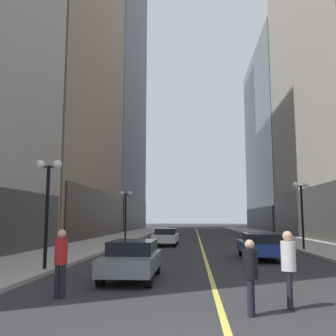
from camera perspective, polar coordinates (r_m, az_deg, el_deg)
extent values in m
plane|color=#2D2D30|center=(40.36, 4.74, -10.56)|extent=(200.00, 200.00, 0.00)
cube|color=#ADA8A0|center=(41.07, -7.05, -10.37)|extent=(4.50, 78.00, 0.15)
cube|color=#ADA8A0|center=(41.32, 16.43, -10.11)|extent=(4.50, 78.00, 0.15)
cube|color=#E5D64C|center=(40.36, 4.74, -10.55)|extent=(0.16, 70.00, 0.01)
cube|color=gray|center=(47.98, -16.38, 19.96)|extent=(10.99, 24.00, 48.11)
cube|color=#332A23|center=(41.04, -10.37, -6.92)|extent=(0.50, 22.80, 5.00)
cube|color=slate|center=(73.28, -10.49, 15.40)|extent=(14.65, 26.00, 61.14)
cube|color=#212327|center=(66.06, -4.95, -7.22)|extent=(0.50, 24.70, 5.00)
cube|color=#3A3935|center=(41.36, 19.66, -6.61)|extent=(0.50, 22.80, 5.00)
cube|color=slate|center=(69.18, 19.11, 4.20)|extent=(14.41, 26.00, 31.48)
cube|color=#212327|center=(66.26, 13.65, -7.57)|extent=(0.50, 24.70, 3.78)
cube|color=slate|center=(13.40, -5.49, -14.06)|extent=(1.71, 4.04, 0.55)
cube|color=black|center=(13.56, -5.32, -11.97)|extent=(1.50, 2.26, 0.50)
cylinder|color=black|center=(11.95, -3.02, -16.21)|extent=(0.22, 0.64, 0.64)
cylinder|color=black|center=(12.20, -10.14, -15.92)|extent=(0.22, 0.64, 0.64)
cylinder|color=black|center=(14.74, -1.69, -14.57)|extent=(0.22, 0.64, 0.64)
cylinder|color=black|center=(14.94, -7.47, -14.42)|extent=(0.22, 0.64, 0.64)
cube|color=navy|center=(20.41, 13.94, -11.63)|extent=(1.92, 4.68, 0.55)
cube|color=black|center=(20.15, 14.01, -10.33)|extent=(1.69, 2.62, 0.50)
cylinder|color=black|center=(21.93, 11.02, -12.14)|extent=(0.22, 0.64, 0.64)
cylinder|color=black|center=(22.19, 15.39, -11.95)|extent=(0.22, 0.64, 0.64)
cylinder|color=black|center=(18.70, 12.26, -12.92)|extent=(0.22, 0.64, 0.64)
cylinder|color=black|center=(19.00, 17.36, -12.66)|extent=(0.22, 0.64, 0.64)
cube|color=silver|center=(29.04, -0.31, -10.58)|extent=(1.82, 4.07, 0.55)
cube|color=black|center=(29.22, -0.27, -9.63)|extent=(1.57, 2.29, 0.50)
cylinder|color=black|center=(27.59, 0.98, -11.31)|extent=(0.23, 0.64, 0.64)
cylinder|color=black|center=(27.74, -2.15, -11.29)|extent=(0.23, 0.64, 0.64)
cylinder|color=black|center=(30.41, 1.37, -10.96)|extent=(0.23, 0.64, 0.64)
cylinder|color=black|center=(30.54, -1.47, -10.95)|extent=(0.23, 0.64, 0.64)
cylinder|color=black|center=(9.56, 18.02, -17.33)|extent=(0.14, 0.14, 0.87)
cylinder|color=black|center=(9.71, 18.01, -17.17)|extent=(0.14, 0.14, 0.87)
cylinder|color=silver|center=(9.53, 17.82, -12.61)|extent=(0.41, 0.41, 0.69)
sphere|color=tan|center=(9.50, 17.70, -9.82)|extent=(0.24, 0.24, 0.24)
cylinder|color=black|center=(8.91, 12.60, -18.53)|extent=(0.14, 0.14, 0.79)
cylinder|color=black|center=(8.75, 12.42, -18.73)|extent=(0.14, 0.14, 0.79)
cylinder|color=black|center=(8.72, 12.38, -14.05)|extent=(0.43, 0.43, 0.63)
sphere|color=tan|center=(8.68, 12.29, -11.29)|extent=(0.21, 0.21, 0.21)
cylinder|color=black|center=(10.79, -15.68, -16.25)|extent=(0.14, 0.14, 0.87)
cylinder|color=black|center=(10.84, -16.51, -16.18)|extent=(0.14, 0.14, 0.87)
cylinder|color=#B21E1E|center=(10.73, -15.94, -12.08)|extent=(0.34, 0.34, 0.69)
sphere|color=tan|center=(10.70, -15.85, -9.60)|extent=(0.24, 0.24, 0.24)
cylinder|color=black|center=(15.70, -17.97, -7.27)|extent=(0.14, 0.14, 4.20)
cylinder|color=black|center=(15.83, -17.66, 0.17)|extent=(0.80, 0.06, 0.06)
sphere|color=white|center=(15.97, -18.82, 0.51)|extent=(0.36, 0.36, 0.36)
sphere|color=white|center=(15.72, -16.46, 0.54)|extent=(0.36, 0.36, 0.36)
cylinder|color=black|center=(32.63, -6.48, -7.56)|extent=(0.14, 0.14, 4.20)
cylinder|color=black|center=(32.70, -6.42, -3.97)|extent=(0.80, 0.06, 0.06)
sphere|color=white|center=(32.77, -7.02, -3.79)|extent=(0.36, 0.36, 0.36)
sphere|color=white|center=(32.64, -5.81, -3.79)|extent=(0.36, 0.36, 0.36)
cylinder|color=black|center=(25.75, 19.76, -7.17)|extent=(0.14, 0.14, 4.20)
cylinder|color=black|center=(25.83, 19.56, -2.63)|extent=(0.80, 0.06, 0.06)
sphere|color=white|center=(25.75, 18.80, -2.42)|extent=(0.36, 0.36, 0.36)
sphere|color=white|center=(25.94, 20.29, -2.39)|extent=(0.36, 0.36, 0.36)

